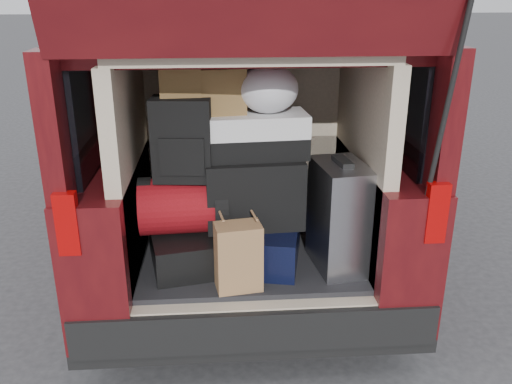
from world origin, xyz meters
TOP-DOWN VIEW (x-y plane):
  - ground at (0.00, 0.00)m, footprint 80.00×80.00m
  - minivan at (0.00, 1.86)m, footprint 1.90×5.35m
  - load_floor at (0.00, 0.28)m, footprint 1.24×1.05m
  - black_hardshell at (-0.37, 0.12)m, footprint 0.45×0.56m
  - navy_hardshell at (0.06, 0.13)m, footprint 0.51×0.58m
  - silver_roller at (0.49, 0.04)m, footprint 0.30×0.43m
  - kraft_bag at (-0.08, -0.16)m, footprint 0.25×0.18m
  - red_duffel at (-0.37, 0.14)m, footprint 0.49×0.34m
  - black_soft_case at (0.02, 0.17)m, footprint 0.55×0.35m
  - backpack at (-0.35, 0.13)m, footprint 0.32×0.21m
  - twotone_duffel at (0.05, 0.21)m, footprint 0.55×0.31m
  - grocery_sack_lower at (-0.36, 0.20)m, footprint 0.22×0.19m
  - grocery_sack_upper at (-0.14, 0.24)m, footprint 0.27×0.23m
  - plastic_bag_center at (0.10, 0.21)m, footprint 0.34×0.32m

SIDE VIEW (x-z plane):
  - ground at x=0.00m, z-range 0.00..0.00m
  - load_floor at x=0.00m, z-range 0.00..0.55m
  - black_hardshell at x=-0.37m, z-range 0.55..0.75m
  - navy_hardshell at x=0.06m, z-range 0.55..0.77m
  - kraft_bag at x=-0.08m, z-range 0.55..0.91m
  - silver_roller at x=0.49m, z-range 0.55..1.15m
  - red_duffel at x=-0.37m, z-range 0.75..1.06m
  - minivan at x=0.00m, z-range -0.47..2.29m
  - black_soft_case at x=0.02m, z-range 0.77..1.15m
  - twotone_duffel at x=0.05m, z-range 1.15..1.39m
  - backpack at x=-0.35m, z-range 1.06..1.50m
  - grocery_sack_upper at x=-0.14m, z-range 1.39..1.63m
  - plastic_bag_center at x=0.10m, z-range 1.39..1.65m
  - grocery_sack_lower at x=-0.36m, z-range 1.50..1.69m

